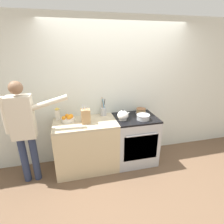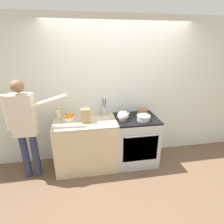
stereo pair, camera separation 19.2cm
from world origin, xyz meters
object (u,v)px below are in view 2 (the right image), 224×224
at_px(knife_block, 86,115).
at_px(fruit_bowl, 69,117).
at_px(person_baker, 25,123).
at_px(stove_range, 135,140).
at_px(layer_cake, 142,112).
at_px(milk_carton, 59,113).
at_px(tea_kettle, 123,116).
at_px(mixing_bowl, 144,118).
at_px(utensil_crock, 104,111).

relative_size(knife_block, fruit_bowl, 1.47).
xyz_separation_m(fruit_bowl, person_baker, (-0.64, -0.22, 0.04)).
relative_size(stove_range, layer_cake, 4.20).
bearing_deg(person_baker, fruit_bowl, 19.14).
bearing_deg(fruit_bowl, milk_carton, 149.36).
relative_size(tea_kettle, mixing_bowl, 1.01).
distance_m(layer_cake, fruit_bowl, 1.35).
height_order(tea_kettle, fruit_bowl, tea_kettle).
relative_size(layer_cake, utensil_crock, 0.63).
bearing_deg(milk_carton, utensil_crock, 1.28).
bearing_deg(tea_kettle, milk_carton, 166.45).
distance_m(utensil_crock, fruit_bowl, 0.65).
relative_size(layer_cake, milk_carton, 0.95).
xyz_separation_m(tea_kettle, utensil_crock, (-0.29, 0.28, 0.00)).
bearing_deg(tea_kettle, utensil_crock, 135.63).
height_order(layer_cake, utensil_crock, utensil_crock).
bearing_deg(milk_carton, mixing_bowl, -13.48).
xyz_separation_m(layer_cake, utensil_crock, (-0.71, 0.06, 0.04)).
bearing_deg(mixing_bowl, tea_kettle, 166.75).
bearing_deg(layer_cake, stove_range, -135.18).
bearing_deg(knife_block, mixing_bowl, -6.16).
relative_size(fruit_bowl, milk_carton, 1.00).
bearing_deg(utensil_crock, mixing_bowl, -29.94).
bearing_deg(tea_kettle, fruit_bowl, 170.03).
bearing_deg(utensil_crock, knife_block, -143.69).
height_order(fruit_bowl, person_baker, person_baker).
bearing_deg(tea_kettle, layer_cake, 27.27).
bearing_deg(knife_block, layer_cake, 10.35).
distance_m(knife_block, utensil_crock, 0.43).
height_order(mixing_bowl, person_baker, person_baker).
bearing_deg(fruit_bowl, utensil_crock, 10.66).
distance_m(knife_block, person_baker, 0.93).
xyz_separation_m(stove_range, layer_cake, (0.17, 0.17, 0.50)).
relative_size(stove_range, knife_block, 2.72).
bearing_deg(mixing_bowl, utensil_crock, 150.06).
bearing_deg(layer_cake, fruit_bowl, -177.57).
bearing_deg(fruit_bowl, mixing_bowl, -10.86).
xyz_separation_m(tea_kettle, knife_block, (-0.64, 0.03, 0.04)).
bearing_deg(stove_range, person_baker, -176.52).
xyz_separation_m(tea_kettle, milk_carton, (-1.09, 0.26, 0.03)).
height_order(tea_kettle, milk_carton, milk_carton).
distance_m(tea_kettle, utensil_crock, 0.40).
relative_size(layer_cake, tea_kettle, 0.93).
height_order(layer_cake, person_baker, person_baker).
height_order(knife_block, milk_carton, knife_block).
height_order(layer_cake, fruit_bowl, fruit_bowl).
height_order(stove_range, knife_block, knife_block).
bearing_deg(mixing_bowl, knife_block, 173.84).
relative_size(utensil_crock, milk_carton, 1.51).
distance_m(mixing_bowl, knife_block, 0.98).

